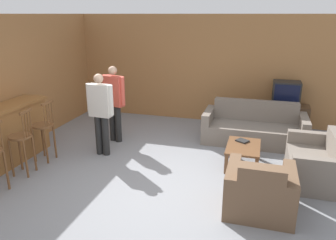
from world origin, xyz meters
TOP-DOWN VIEW (x-y plane):
  - ground_plane at (0.00, 0.00)m, footprint 24.00×24.00m
  - wall_back at (0.00, 3.68)m, footprint 9.40×0.08m
  - wall_left at (-3.23, 1.34)m, footprint 0.08×8.68m
  - bar_chair_mid at (-2.32, -0.15)m, footprint 0.42×0.42m
  - bar_chair_far at (-2.32, 0.43)m, footprint 0.37×0.37m
  - couch_far at (1.34, 2.44)m, footprint 2.08×0.91m
  - armchair_near at (1.52, -0.21)m, footprint 0.91×0.86m
  - loveseat_right at (2.41, 1.00)m, footprint 0.84×1.32m
  - coffee_table at (1.21, 1.20)m, footprint 0.57×0.86m
  - tv_unit at (1.97, 3.30)m, footprint 1.07×0.46m
  - tv at (1.97, 3.30)m, footprint 0.59×0.45m
  - book_on_table at (1.17, 1.39)m, footprint 0.26×0.25m
  - person_by_window at (-1.48, 1.68)m, footprint 0.55×0.30m
  - person_by_counter at (-1.42, 0.96)m, footprint 0.55×0.20m

SIDE VIEW (x-z plane):
  - ground_plane at x=0.00m, z-range 0.00..0.00m
  - loveseat_right at x=2.41m, z-range -0.11..0.69m
  - couch_far at x=1.34m, z-range -0.12..0.71m
  - armchair_near at x=1.52m, z-range -0.11..0.70m
  - tv_unit at x=1.97m, z-range 0.00..0.63m
  - coffee_table at x=1.21m, z-range 0.13..0.52m
  - book_on_table at x=1.17m, z-range 0.38..0.41m
  - bar_chair_mid at x=-2.32m, z-range 0.02..1.15m
  - bar_chair_far at x=-2.32m, z-range 0.02..1.15m
  - person_by_counter at x=-1.42m, z-range 0.10..1.67m
  - tv at x=1.97m, z-range 0.63..1.17m
  - person_by_window at x=-1.48m, z-range 0.10..1.70m
  - wall_back at x=0.00m, z-range 0.00..2.60m
  - wall_left at x=-3.23m, z-range 0.00..2.60m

